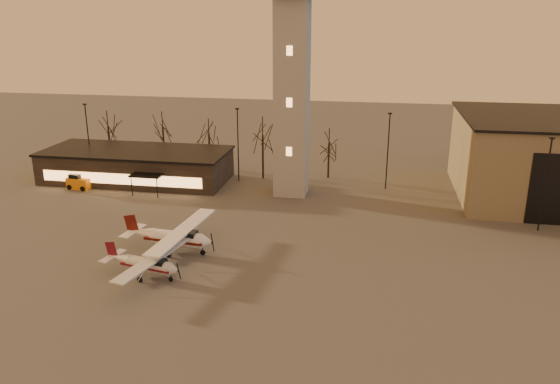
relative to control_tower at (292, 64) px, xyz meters
name	(u,v)px	position (x,y,z in m)	size (l,w,h in m)	color
ground	(230,311)	(0.00, -30.00, -16.33)	(220.00, 220.00, 0.00)	#45423F
control_tower	(292,64)	(0.00, 0.00, 0.00)	(6.80, 6.80, 32.60)	#A29E99
terminal	(137,165)	(-21.99, 1.98, -14.17)	(25.40, 12.20, 4.30)	black
light_poles	(297,151)	(0.50, 1.00, -10.92)	(58.50, 12.25, 10.14)	black
tree_row	(209,130)	(-13.70, 9.16, -10.39)	(37.20, 9.20, 8.80)	black
cessna_front	(151,268)	(-8.29, -25.73, -15.37)	(8.03, 10.10, 2.78)	silver
cessna_rear	(179,241)	(-7.74, -20.16, -15.16)	(9.84, 12.41, 3.41)	white
service_cart	(80,183)	(-27.96, -2.99, -15.56)	(3.39, 2.42, 2.01)	orange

